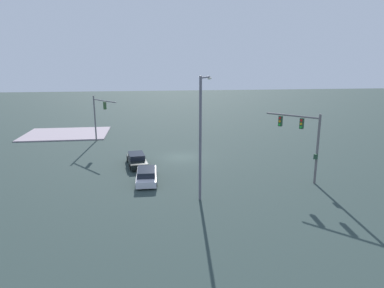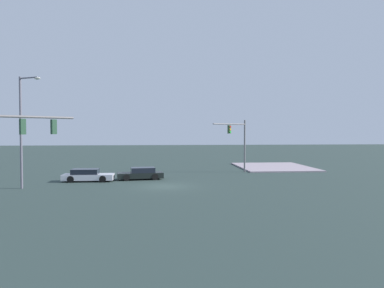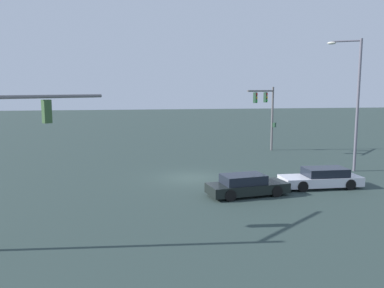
% 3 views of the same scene
% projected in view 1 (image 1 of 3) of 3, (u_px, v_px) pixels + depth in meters
% --- Properties ---
extents(ground_plane, '(183.88, 183.88, 0.00)m').
position_uv_depth(ground_plane, '(182.00, 157.00, 37.99)').
color(ground_plane, '#2B3B37').
extents(sidewalk_corner, '(11.88, 9.12, 0.15)m').
position_uv_depth(sidewalk_corner, '(67.00, 134.00, 50.12)').
color(sidewalk_corner, '#9F8F99').
rests_on(sidewalk_corner, ground).
extents(traffic_signal_near_corner, '(3.53, 4.03, 6.17)m').
position_uv_depth(traffic_signal_near_corner, '(304.00, 135.00, 29.61)').
color(traffic_signal_near_corner, '#625E60').
rests_on(traffic_signal_near_corner, ground).
extents(traffic_signal_opposite_side, '(3.39, 4.37, 6.14)m').
position_uv_depth(traffic_signal_opposite_side, '(99.00, 112.00, 44.07)').
color(traffic_signal_opposite_side, slate).
rests_on(traffic_signal_opposite_side, ground).
extents(streetlamp_curved_arm, '(1.34, 2.14, 9.47)m').
position_uv_depth(streetlamp_curved_arm, '(201.00, 131.00, 25.24)').
color(streetlamp_curved_arm, slate).
rests_on(streetlamp_curved_arm, ground).
extents(sedan_car_approaching, '(2.35, 4.74, 1.21)m').
position_uv_depth(sedan_car_approaching, '(137.00, 160.00, 35.00)').
color(sedan_car_approaching, black).
rests_on(sedan_car_approaching, ground).
extents(sedan_car_waiting_far, '(1.91, 4.87, 1.21)m').
position_uv_depth(sedan_car_waiting_far, '(147.00, 175.00, 30.23)').
color(sedan_car_waiting_far, silver).
rests_on(sedan_car_waiting_far, ground).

